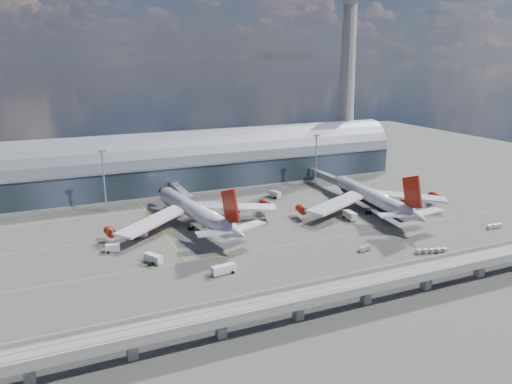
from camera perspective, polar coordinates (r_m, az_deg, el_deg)
name	(u,v)px	position (r m, az deg, el deg)	size (l,w,h in m)	color
ground	(273,236)	(178.88, 1.95, -5.03)	(500.00, 500.00, 0.00)	#474744
taxi_lines	(248,218)	(197.84, -0.87, -3.00)	(200.00, 80.12, 0.01)	gold
terminal	(203,163)	(245.54, -6.05, 3.26)	(200.00, 30.00, 28.00)	#1D2931
control_tower	(347,76)	(282.80, 10.38, 12.91)	(19.00, 19.00, 103.00)	gray
guideway	(367,284)	(133.53, 12.55, -10.24)	(220.00, 8.50, 7.20)	gray
floodlight_mast_left	(104,179)	(212.54, -16.99, 1.43)	(3.00, 0.70, 25.70)	gray
floodlight_mast_right	(316,159)	(244.94, 6.86, 3.75)	(3.00, 0.70, 25.70)	gray
airliner_left	(196,212)	(186.93, -6.82, -2.24)	(66.98, 70.46, 21.49)	white
airliner_right	(374,199)	(209.86, 13.29, -0.73)	(65.94, 68.95, 21.87)	white
jet_bridge_left	(180,192)	(218.56, -8.64, 0.01)	(4.40, 28.00, 7.25)	gray
jet_bridge_right	(326,177)	(245.58, 8.04, 1.72)	(4.40, 32.00, 7.25)	gray
service_truck_0	(153,258)	(159.16, -11.66, -7.44)	(4.96, 6.82, 2.72)	silver
service_truck_1	(113,248)	(170.85, -16.07, -6.17)	(4.77, 2.93, 2.58)	silver
service_truck_2	(224,269)	(148.74, -3.72, -8.80)	(7.67, 3.02, 2.71)	silver
service_truck_3	(350,215)	(199.14, 10.68, -2.66)	(3.07, 6.81, 3.23)	silver
service_truck_4	(275,194)	(225.71, 2.24, -0.29)	(3.77, 5.84, 3.12)	silver
service_truck_5	(140,233)	(182.03, -13.15, -4.63)	(5.54, 4.77, 2.58)	silver
cargo_train_0	(365,249)	(168.96, 12.31, -6.33)	(4.91, 2.70, 1.59)	gray
cargo_train_1	(432,251)	(173.04, 19.45, -6.38)	(10.93, 4.44, 1.46)	gray
cargo_train_2	(494,226)	(206.34, 25.57, -3.55)	(6.72, 1.60, 1.50)	gray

